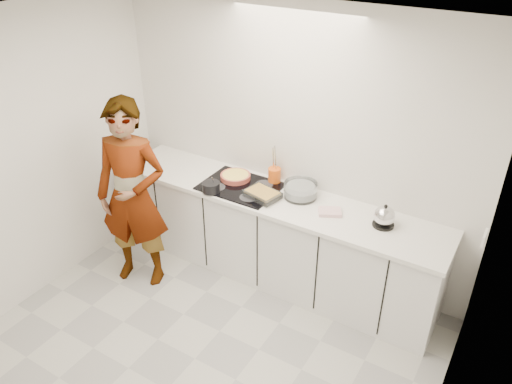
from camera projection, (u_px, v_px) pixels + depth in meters
The scene contains 16 objects.
floor at pixel (195, 359), 4.10m from camera, with size 3.60×3.20×0.00m, color #B6B6AE.
ceiling at pixel (166, 36), 2.79m from camera, with size 3.60×3.20×0.00m, color white.
wall_back at pixel (291, 145), 4.62m from camera, with size 3.60×0.00×2.60m, color silver.
wall_left at pixel (17, 166), 4.25m from camera, with size 0.00×3.20×2.60m, color silver.
wall_right at pixel (452, 326), 2.65m from camera, with size 0.02×3.20×2.60m.
base_cabinets at pixel (273, 238), 4.82m from camera, with size 3.20×0.58×0.87m, color white.
countertop at pixel (274, 198), 4.59m from camera, with size 3.24×0.64×0.04m, color white.
hob at pixel (240, 186), 4.72m from camera, with size 0.72×0.54×0.01m, color black.
tart_dish at pixel (235, 176), 4.82m from camera, with size 0.34×0.34×0.05m.
saucepan at pixel (211, 187), 4.61m from camera, with size 0.20×0.20×0.16m.
baking_dish at pixel (262, 194), 4.52m from camera, with size 0.34×0.28×0.06m.
mixing_bowl at pixel (301, 191), 4.54m from camera, with size 0.31×0.31×0.14m.
tea_towel at pixel (330, 212), 4.32m from camera, with size 0.19×0.14×0.03m, color white.
kettle at pixel (384, 217), 4.12m from camera, with size 0.23×0.23×0.21m.
utensil_crock at pixel (274, 176), 4.76m from camera, with size 0.12×0.12×0.15m, color orange.
cook at pixel (132, 196), 4.55m from camera, with size 0.68×0.44×1.85m, color white.
Camera 1 is at (1.91, -2.17, 3.25)m, focal length 35.00 mm.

